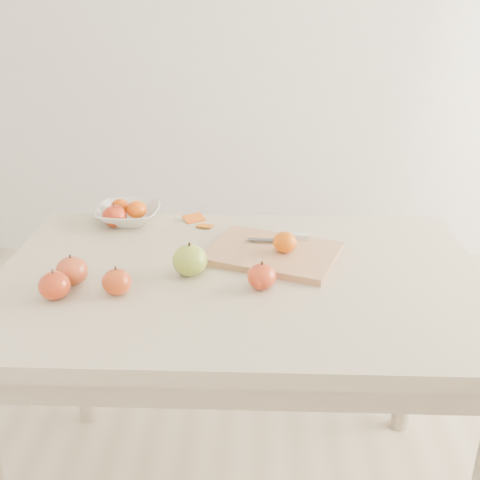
{
  "coord_description": "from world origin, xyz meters",
  "views": [
    {
      "loc": [
        0.05,
        -1.32,
        1.43
      ],
      "look_at": [
        0.0,
        0.05,
        0.82
      ],
      "focal_mm": 45.0,
      "sensor_mm": 36.0,
      "label": 1
    }
  ],
  "objects": [
    {
      "name": "table",
      "position": [
        0.0,
        0.0,
        0.65
      ],
      "size": [
        1.2,
        0.8,
        0.75
      ],
      "color": "beige",
      "rests_on": "ground"
    },
    {
      "name": "cutting_board",
      "position": [
        0.08,
        0.11,
        0.76
      ],
      "size": [
        0.39,
        0.34,
        0.02
      ],
      "primitive_type": "cube",
      "rotation": [
        0.0,
        0.0,
        -0.35
      ],
      "color": "tan",
      "rests_on": "table"
    },
    {
      "name": "board_tangerine",
      "position": [
        0.11,
        0.1,
        0.8
      ],
      "size": [
        0.06,
        0.06,
        0.05
      ],
      "primitive_type": "ellipsoid",
      "color": "#D56007",
      "rests_on": "cutting_board"
    },
    {
      "name": "fruit_bowl",
      "position": [
        -0.34,
        0.33,
        0.77
      ],
      "size": [
        0.19,
        0.19,
        0.05
      ],
      "primitive_type": "imported",
      "color": "silver",
      "rests_on": "table"
    },
    {
      "name": "bowl_tangerine_near",
      "position": [
        -0.37,
        0.34,
        0.79
      ],
      "size": [
        0.05,
        0.05,
        0.05
      ],
      "primitive_type": "ellipsoid",
      "color": "#DE4F07",
      "rests_on": "fruit_bowl"
    },
    {
      "name": "bowl_tangerine_far",
      "position": [
        -0.31,
        0.32,
        0.79
      ],
      "size": [
        0.06,
        0.06,
        0.05
      ],
      "primitive_type": "ellipsoid",
      "color": "#D84B07",
      "rests_on": "fruit_bowl"
    },
    {
      "name": "orange_peel_a",
      "position": [
        -0.15,
        0.35,
        0.75
      ],
      "size": [
        0.07,
        0.07,
        0.01
      ],
      "primitive_type": "cube",
      "rotation": [
        0.21,
        0.0,
        0.54
      ],
      "color": "#CC530E",
      "rests_on": "table"
    },
    {
      "name": "orange_peel_b",
      "position": [
        -0.11,
        0.3,
        0.75
      ],
      "size": [
        0.05,
        0.04,
        0.01
      ],
      "primitive_type": "cube",
      "rotation": [
        -0.14,
        0.0,
        -0.21
      ],
      "color": "#C4620D",
      "rests_on": "table"
    },
    {
      "name": "paring_knife",
      "position": [
        0.13,
        0.18,
        0.78
      ],
      "size": [
        0.17,
        0.05,
        0.01
      ],
      "color": "white",
      "rests_on": "cutting_board"
    },
    {
      "name": "apple_green",
      "position": [
        -0.12,
        -0.01,
        0.79
      ],
      "size": [
        0.09,
        0.09,
        0.08
      ],
      "primitive_type": "ellipsoid",
      "color": "#5F881A",
      "rests_on": "table"
    },
    {
      "name": "apple_red_d",
      "position": [
        -0.41,
        -0.14,
        0.78
      ],
      "size": [
        0.07,
        0.07,
        0.06
      ],
      "primitive_type": "ellipsoid",
      "color": "#970605",
      "rests_on": "table"
    },
    {
      "name": "apple_red_a",
      "position": [
        -0.37,
        0.29,
        0.78
      ],
      "size": [
        0.07,
        0.07,
        0.06
      ],
      "primitive_type": "ellipsoid",
      "color": "#990B0D",
      "rests_on": "table"
    },
    {
      "name": "apple_red_c",
      "position": [
        -0.28,
        -0.11,
        0.78
      ],
      "size": [
        0.07,
        0.07,
        0.06
      ],
      "primitive_type": "ellipsoid",
      "color": "#991308",
      "rests_on": "table"
    },
    {
      "name": "apple_red_e",
      "position": [
        0.06,
        -0.07,
        0.78
      ],
      "size": [
        0.07,
        0.07,
        0.06
      ],
      "primitive_type": "ellipsoid",
      "color": "#9E0E10",
      "rests_on": "table"
    },
    {
      "name": "apple_red_b",
      "position": [
        -0.39,
        -0.06,
        0.78
      ],
      "size": [
        0.08,
        0.08,
        0.07
      ],
      "primitive_type": "ellipsoid",
      "color": "maroon",
      "rests_on": "table"
    }
  ]
}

